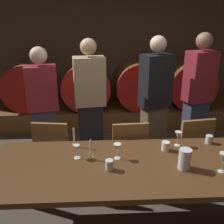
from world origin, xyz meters
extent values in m
plane|color=#4C443A|center=(0.00, 0.00, 0.00)|extent=(9.20, 9.20, 0.00)
cube|color=#473A2D|center=(0.00, 2.97, 1.33)|extent=(7.08, 0.24, 2.66)
cube|color=brown|center=(0.00, 2.42, 0.18)|extent=(6.37, 0.90, 0.37)
cylinder|color=brown|center=(-1.45, 2.42, 0.78)|extent=(0.83, 0.77, 0.83)
cylinder|color=#9E1411|center=(-1.45, 2.02, 0.78)|extent=(0.84, 0.03, 0.84)
cylinder|color=#9E1411|center=(-1.45, 2.82, 0.78)|extent=(0.84, 0.03, 0.84)
cylinder|color=#2D2D33|center=(-1.45, 2.42, 0.78)|extent=(0.83, 0.04, 0.83)
cylinder|color=brown|center=(-0.45, 2.42, 0.78)|extent=(0.83, 0.77, 0.83)
cylinder|color=#B21C16|center=(-0.45, 2.02, 0.78)|extent=(0.84, 0.03, 0.84)
cylinder|color=#B21C16|center=(-0.45, 2.82, 0.78)|extent=(0.84, 0.03, 0.84)
cylinder|color=#2D2D33|center=(-0.45, 2.42, 0.78)|extent=(0.83, 0.04, 0.83)
cylinder|color=brown|center=(0.49, 2.42, 0.78)|extent=(0.83, 0.77, 0.83)
cylinder|color=#9E1411|center=(0.49, 2.02, 0.78)|extent=(0.84, 0.03, 0.84)
cylinder|color=#9E1411|center=(0.49, 2.82, 0.78)|extent=(0.84, 0.03, 0.84)
cylinder|color=#2D2D33|center=(0.49, 2.42, 0.78)|extent=(0.83, 0.04, 0.83)
cylinder|color=#513319|center=(1.42, 2.42, 0.78)|extent=(0.83, 0.77, 0.83)
cylinder|color=#9E1411|center=(1.42, 2.02, 0.78)|extent=(0.84, 0.03, 0.84)
cylinder|color=#9E1411|center=(1.42, 2.82, 0.78)|extent=(0.84, 0.03, 0.84)
cylinder|color=#2D2D33|center=(1.42, 2.42, 0.78)|extent=(0.83, 0.04, 0.83)
cube|color=#4C2D16|center=(0.07, -0.18, 0.70)|extent=(2.58, 0.95, 0.05)
cube|color=#4C2D16|center=(-1.14, 0.23, 0.34)|extent=(0.07, 0.07, 0.68)
cube|color=brown|center=(-0.75, 0.61, 0.44)|extent=(0.45, 0.45, 0.04)
cube|color=brown|center=(-0.77, 0.43, 0.67)|extent=(0.40, 0.09, 0.42)
cube|color=brown|center=(-0.56, 0.76, 0.21)|extent=(0.05, 0.05, 0.42)
cube|color=brown|center=(-0.90, 0.80, 0.21)|extent=(0.05, 0.05, 0.42)
cube|color=brown|center=(-0.60, 0.42, 0.21)|extent=(0.05, 0.05, 0.42)
cube|color=brown|center=(-0.94, 0.46, 0.21)|extent=(0.05, 0.05, 0.42)
cube|color=brown|center=(0.11, 0.55, 0.44)|extent=(0.42, 0.42, 0.04)
cube|color=brown|center=(0.12, 0.37, 0.67)|extent=(0.40, 0.06, 0.42)
cube|color=brown|center=(0.27, 0.73, 0.21)|extent=(0.05, 0.05, 0.42)
cube|color=brown|center=(-0.07, 0.71, 0.21)|extent=(0.05, 0.05, 0.42)
cube|color=brown|center=(0.29, 0.39, 0.21)|extent=(0.05, 0.05, 0.42)
cube|color=brown|center=(-0.05, 0.37, 0.21)|extent=(0.05, 0.05, 0.42)
cube|color=brown|center=(0.88, 0.62, 0.44)|extent=(0.45, 0.45, 0.04)
cube|color=brown|center=(0.90, 0.44, 0.67)|extent=(0.40, 0.09, 0.42)
cube|color=brown|center=(1.02, 0.81, 0.21)|extent=(0.05, 0.05, 0.42)
cube|color=brown|center=(0.68, 0.76, 0.21)|extent=(0.05, 0.05, 0.42)
cube|color=brown|center=(1.07, 0.47, 0.21)|extent=(0.05, 0.05, 0.42)
cube|color=brown|center=(0.73, 0.43, 0.21)|extent=(0.05, 0.05, 0.42)
cube|color=#33384C|center=(-0.94, 0.99, 0.42)|extent=(0.33, 0.25, 0.84)
cube|color=maroon|center=(-0.94, 0.99, 1.12)|extent=(0.42, 0.31, 0.56)
sphere|color=beige|center=(-0.94, 0.99, 1.53)|extent=(0.21, 0.21, 0.21)
cube|color=black|center=(-0.34, 0.94, 0.46)|extent=(0.33, 0.24, 0.91)
cube|color=tan|center=(-0.34, 0.94, 1.21)|extent=(0.41, 0.29, 0.60)
sphere|color=#D8A884|center=(-0.34, 0.94, 1.63)|extent=(0.20, 0.20, 0.20)
cube|color=brown|center=(0.50, 0.99, 0.43)|extent=(0.35, 0.30, 0.85)
cube|color=black|center=(0.50, 0.99, 1.19)|extent=(0.44, 0.37, 0.68)
sphere|color=beige|center=(0.50, 0.99, 1.65)|extent=(0.20, 0.20, 0.20)
cube|color=#33384C|center=(1.13, 1.14, 0.44)|extent=(0.35, 0.29, 0.87)
cube|color=maroon|center=(1.13, 1.14, 1.21)|extent=(0.44, 0.36, 0.67)
sphere|color=#8C664C|center=(1.13, 1.14, 1.67)|extent=(0.21, 0.21, 0.21)
cylinder|color=olive|center=(-0.48, 0.18, 0.74)|extent=(0.05, 0.05, 0.02)
cylinder|color=#EDE5CC|center=(-0.48, 0.18, 0.84)|extent=(0.02, 0.02, 0.18)
cone|color=yellow|center=(-0.48, 0.18, 0.94)|extent=(0.01, 0.01, 0.02)
cylinder|color=olive|center=(-0.30, -0.09, 0.74)|extent=(0.05, 0.05, 0.02)
cylinder|color=#EDE5CC|center=(-0.30, -0.09, 0.84)|extent=(0.02, 0.02, 0.18)
cone|color=yellow|center=(-0.30, -0.09, 0.94)|extent=(0.01, 0.01, 0.02)
cylinder|color=silver|center=(0.51, -0.27, 0.82)|extent=(0.11, 0.11, 0.19)
cylinder|color=silver|center=(-0.44, -0.05, 0.73)|extent=(0.06, 0.06, 0.00)
cylinder|color=silver|center=(-0.44, -0.05, 0.76)|extent=(0.01, 0.01, 0.06)
cone|color=silver|center=(-0.44, -0.05, 0.83)|extent=(0.06, 0.06, 0.07)
cylinder|color=white|center=(-0.06, -0.08, 0.73)|extent=(0.06, 0.06, 0.00)
cylinder|color=white|center=(-0.06, -0.08, 0.77)|extent=(0.01, 0.01, 0.08)
cone|color=white|center=(-0.06, -0.08, 0.85)|extent=(0.07, 0.07, 0.07)
cylinder|color=white|center=(0.57, 0.14, 0.73)|extent=(0.06, 0.06, 0.00)
cylinder|color=white|center=(0.57, 0.14, 0.77)|extent=(0.01, 0.01, 0.08)
cone|color=white|center=(0.57, 0.14, 0.85)|extent=(0.07, 0.07, 0.07)
cylinder|color=silver|center=(0.82, -0.34, 0.73)|extent=(0.06, 0.06, 0.00)
cylinder|color=silver|center=(0.82, -0.34, 0.78)|extent=(0.01, 0.01, 0.09)
cone|color=silver|center=(0.82, -0.34, 0.86)|extent=(0.08, 0.08, 0.09)
cylinder|color=silver|center=(-0.14, -0.26, 0.78)|extent=(0.07, 0.07, 0.10)
cylinder|color=white|center=(0.43, 0.05, 0.77)|extent=(0.08, 0.08, 0.09)
cylinder|color=silver|center=(0.92, 0.18, 0.77)|extent=(0.07, 0.07, 0.09)
camera|label=1|loc=(-0.21, -2.17, 2.00)|focal=41.36mm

